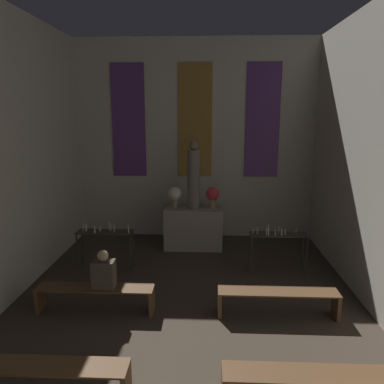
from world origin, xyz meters
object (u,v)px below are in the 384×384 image
at_px(altar, 193,228).
at_px(flower_vase_right, 213,195).
at_px(person_seated, 104,272).
at_px(pew_second_left, 45,374).
at_px(pew_back_left, 95,294).
at_px(candle_rack_right, 278,240).
at_px(statue, 194,177).
at_px(pew_second_right, 309,382).
at_px(candle_rack_left, 105,237).
at_px(flower_vase_left, 175,195).
at_px(pew_back_right, 278,298).

relative_size(altar, flower_vase_right, 2.76).
xyz_separation_m(flower_vase_right, person_seated, (-1.78, -3.09, -0.61)).
relative_size(pew_second_left, pew_back_left, 1.00).
distance_m(candle_rack_right, person_seated, 3.58).
distance_m(statue, pew_second_left, 5.43).
bearing_deg(pew_second_right, pew_back_left, 147.02).
distance_m(statue, candle_rack_left, 2.48).
bearing_deg(statue, candle_rack_left, -143.31).
height_order(flower_vase_right, candle_rack_left, flower_vase_right).
distance_m(pew_back_left, person_seated, 0.42).
height_order(statue, candle_rack_left, statue).
distance_m(flower_vase_left, pew_second_left, 5.23).
relative_size(candle_rack_left, pew_second_left, 0.60).
bearing_deg(pew_back_left, person_seated, 0.00).
relative_size(altar, person_seated, 2.17).
distance_m(pew_second_left, pew_back_right, 3.55).
bearing_deg(flower_vase_right, pew_back_left, -122.15).
relative_size(candle_rack_left, pew_back_right, 0.60).
relative_size(altar, statue, 0.87).
relative_size(flower_vase_left, pew_second_left, 0.26).
distance_m(pew_back_left, pew_back_right, 2.98).
bearing_deg(flower_vase_right, flower_vase_left, 180.00).
height_order(candle_rack_right, person_seated, person_seated).
height_order(altar, pew_second_left, altar).
distance_m(candle_rack_right, pew_second_left, 4.95).
relative_size(flower_vase_right, pew_back_left, 0.26).
distance_m(pew_second_left, pew_second_right, 2.98).
bearing_deg(pew_back_right, flower_vase_right, 108.57).
bearing_deg(pew_second_left, pew_back_right, 32.98).
bearing_deg(statue, candle_rack_right, -36.84).
distance_m(flower_vase_right, pew_back_right, 3.41).
distance_m(statue, candle_rack_right, 2.47).
height_order(pew_second_left, pew_back_right, same).
bearing_deg(candle_rack_left, candle_rack_right, -0.02).
xyz_separation_m(flower_vase_right, candle_rack_right, (1.34, -1.34, -0.63)).
height_order(candle_rack_left, candle_rack_right, candle_rack_left).
distance_m(altar, pew_back_right, 3.44).
distance_m(flower_vase_left, pew_back_left, 3.41).
bearing_deg(statue, pew_second_right, -73.48).
relative_size(candle_rack_right, person_seated, 1.81).
distance_m(altar, flower_vase_left, 0.93).
bearing_deg(pew_second_right, flower_vase_left, 111.13).
distance_m(statue, pew_second_right, 5.43).
height_order(statue, flower_vase_left, statue).
bearing_deg(pew_back_right, pew_back_left, 180.00).
height_order(candle_rack_right, pew_second_right, candle_rack_right).
height_order(candle_rack_left, pew_back_left, candle_rack_left).
relative_size(pew_second_left, person_seated, 3.01).
height_order(altar, pew_back_left, altar).
height_order(pew_back_right, person_seated, person_seated).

